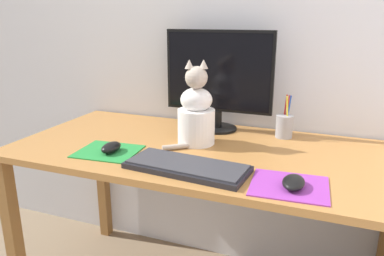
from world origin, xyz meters
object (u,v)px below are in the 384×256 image
cat (196,113)px  pen_cup (284,126)px  computer_mouse_left (111,147)px  computer_mouse_right (294,182)px  keyboard (187,166)px  monitor (219,77)px

cat → pen_cup: size_ratio=1.87×
computer_mouse_left → computer_mouse_right: (0.66, -0.06, -0.00)m
keyboard → computer_mouse_left: (-0.32, 0.04, 0.01)m
keyboard → pen_cup: pen_cup is taller
monitor → cat: (-0.02, -0.21, -0.11)m
computer_mouse_left → cat: bearing=40.9°
cat → pen_cup: (0.31, 0.20, -0.07)m
monitor → computer_mouse_left: size_ratio=4.86×
cat → pen_cup: cat is taller
computer_mouse_left → keyboard: bearing=-7.9°
keyboard → computer_mouse_right: bearing=1.9°
monitor → computer_mouse_left: (-0.27, -0.43, -0.21)m
keyboard → computer_mouse_right: (0.34, -0.02, 0.01)m
computer_mouse_left → computer_mouse_right: computer_mouse_left is taller
computer_mouse_right → cat: bearing=145.7°
monitor → cat: bearing=-96.0°
keyboard → pen_cup: (0.25, 0.47, 0.04)m
monitor → computer_mouse_left: monitor is taller
computer_mouse_right → pen_cup: pen_cup is taller
computer_mouse_right → cat: (-0.41, 0.28, 0.10)m
computer_mouse_left → computer_mouse_right: 0.66m
cat → pen_cup: bearing=13.4°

